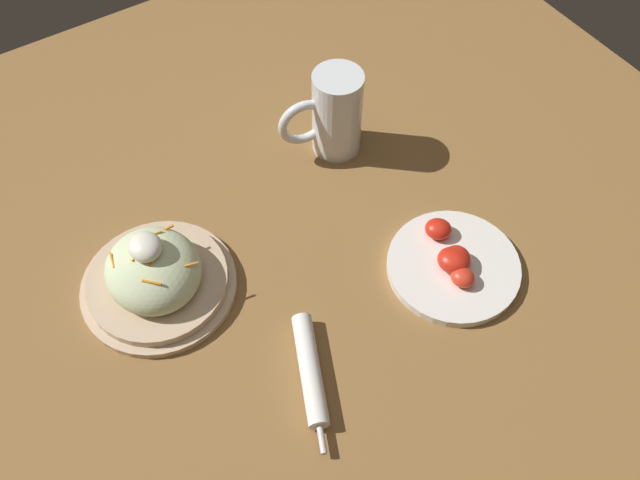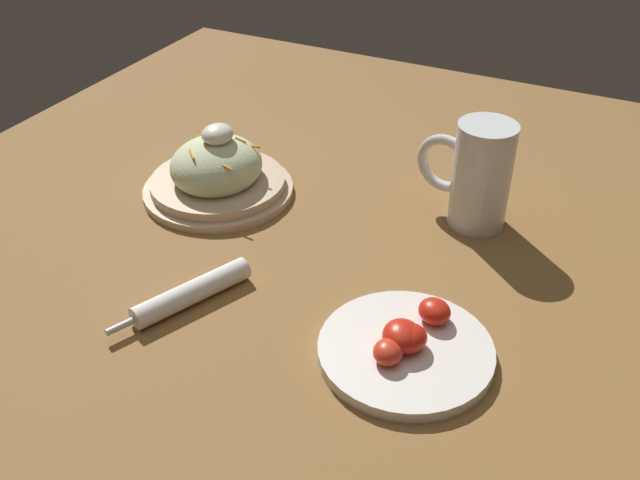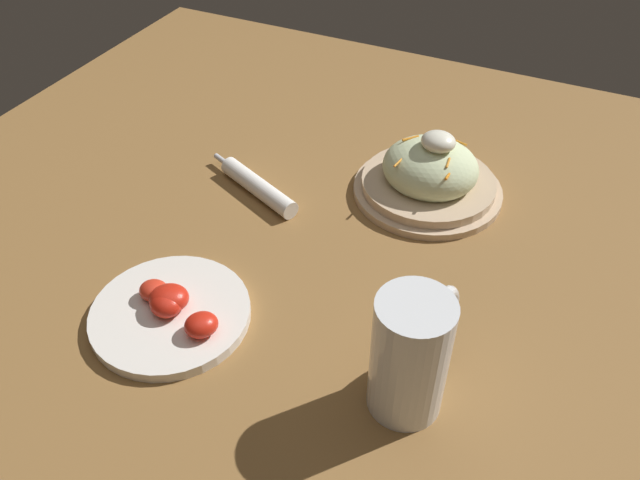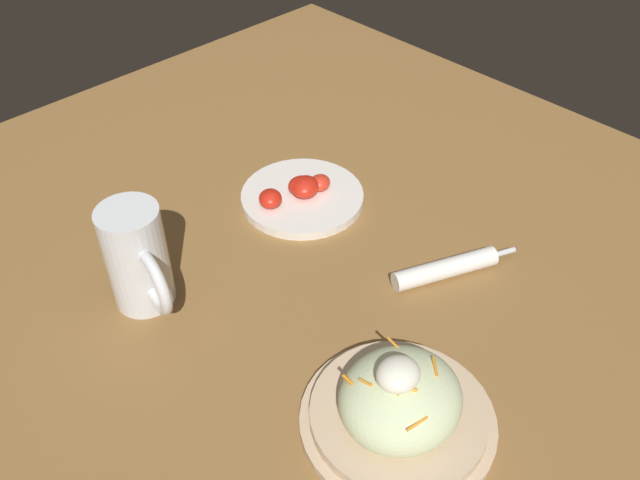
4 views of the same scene
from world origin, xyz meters
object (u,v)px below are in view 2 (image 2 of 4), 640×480
(napkin_roll, at_px, (191,293))
(tomato_plate, at_px, (406,346))
(salad_plate, at_px, (217,174))
(beer_mug, at_px, (478,180))

(napkin_roll, xyz_separation_m, tomato_plate, (-0.03, 0.27, -0.00))
(salad_plate, bearing_deg, beer_mug, 104.60)
(beer_mug, distance_m, napkin_roll, 0.43)
(beer_mug, xyz_separation_m, napkin_roll, (0.34, -0.26, -0.05))
(salad_plate, height_order, napkin_roll, salad_plate)
(beer_mug, xyz_separation_m, tomato_plate, (0.31, 0.01, -0.05))
(salad_plate, xyz_separation_m, napkin_roll, (0.24, 0.11, -0.02))
(salad_plate, relative_size, napkin_roll, 1.23)
(napkin_roll, bearing_deg, tomato_plate, 96.22)
(beer_mug, bearing_deg, salad_plate, -75.40)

